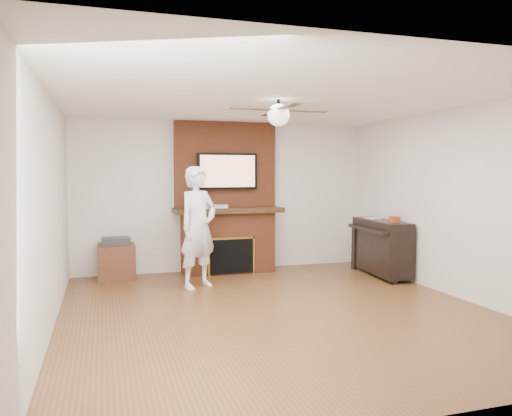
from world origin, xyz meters
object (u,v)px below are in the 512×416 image
object	(u,v)px
person	(198,227)
fireplace	(227,212)
piano	(381,246)
side_table	(116,260)

from	to	relation	value
person	fireplace	bearing A→B (deg)	25.89
person	piano	distance (m)	2.98
side_table	piano	world-z (taller)	piano
fireplace	person	distance (m)	1.23
fireplace	side_table	size ratio (longest dim) A/B	3.87
fireplace	person	size ratio (longest dim) A/B	1.43
fireplace	person	world-z (taller)	fireplace
fireplace	side_table	distance (m)	1.92
fireplace	piano	distance (m)	2.57
person	side_table	bearing A→B (deg)	108.65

